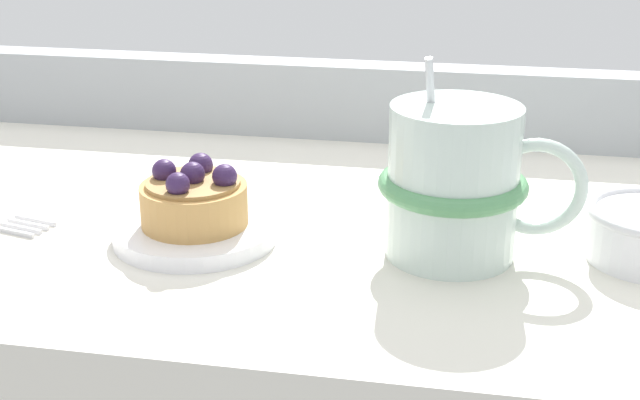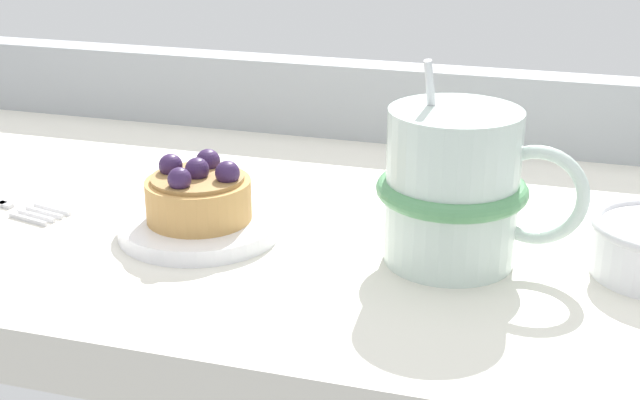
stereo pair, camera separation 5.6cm
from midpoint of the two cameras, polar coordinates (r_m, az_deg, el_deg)
name	(u,v)px [view 2 (the right image)]	position (r cm, az deg, el deg)	size (l,w,h in cm)	color
ground_plane	(274,231)	(64.21, -0.49, -2.04)	(76.99, 41.15, 3.57)	silver
window_rail_back	(344,99)	(79.85, 3.55, 6.45)	(75.45, 3.39, 6.58)	#9EA3A8
dessert_plate	(200,227)	(59.27, -5.01, -1.77)	(10.78, 10.78, 1.09)	white
raspberry_tart	(198,194)	(58.43, -5.08, 0.31)	(6.94, 6.94, 4.24)	tan
coffee_mug	(455,188)	(54.71, 11.58, 0.73)	(12.68, 9.23, 12.54)	silver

